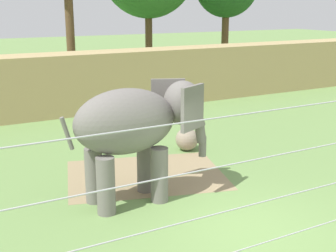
% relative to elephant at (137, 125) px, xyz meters
% --- Properties ---
extents(ground_plane, '(120.00, 120.00, 0.00)m').
position_rel_elephant_xyz_m(ground_plane, '(1.27, -2.38, -1.82)').
color(ground_plane, '#6B8E4C').
extents(dirt_patch, '(4.87, 4.16, 0.01)m').
position_rel_elephant_xyz_m(dirt_patch, '(0.86, 1.34, -1.81)').
color(dirt_patch, '#937F5B').
rests_on(dirt_patch, ground).
extents(embankment_wall, '(36.00, 1.80, 2.53)m').
position_rel_elephant_xyz_m(embankment_wall, '(1.27, 9.56, -0.55)').
color(embankment_wall, tan).
rests_on(embankment_wall, ground).
extents(elephant, '(3.70, 1.56, 2.74)m').
position_rel_elephant_xyz_m(elephant, '(0.00, 0.00, 0.00)').
color(elephant, slate).
rests_on(elephant, ground).
extents(enrichment_ball, '(0.72, 0.72, 0.72)m').
position_rel_elephant_xyz_m(enrichment_ball, '(2.97, 2.67, -1.45)').
color(enrichment_ball, gray).
rests_on(enrichment_ball, ground).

